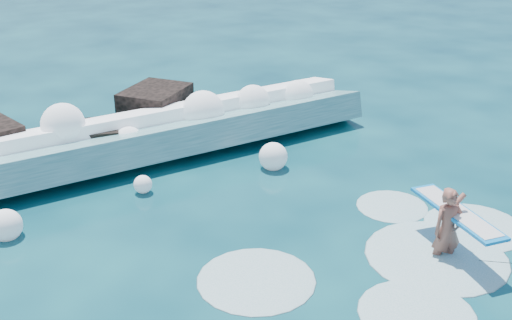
{
  "coord_description": "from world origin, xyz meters",
  "views": [
    {
      "loc": [
        -5.77,
        -9.97,
        7.38
      ],
      "look_at": [
        1.5,
        2.0,
        1.2
      ],
      "focal_mm": 45.0,
      "sensor_mm": 36.0,
      "label": 1
    }
  ],
  "objects": [
    {
      "name": "rock_cluster",
      "position": [
        -1.47,
        7.96,
        0.47
      ],
      "size": [
        8.49,
        3.49,
        1.47
      ],
      "color": "black",
      "rests_on": "ground"
    },
    {
      "name": "breaking_wave",
      "position": [
        -1.01,
        6.35,
        0.5
      ],
      "size": [
        16.62,
        2.65,
        1.43
      ],
      "color": "teal",
      "rests_on": "ground"
    },
    {
      "name": "surf_foam",
      "position": [
        3.2,
        -1.81,
        0.0
      ],
      "size": [
        9.09,
        5.4,
        0.15
      ],
      "color": "silver",
      "rests_on": "ground"
    },
    {
      "name": "wave_spray",
      "position": [
        -1.25,
        6.18,
        0.89
      ],
      "size": [
        14.88,
        4.37,
        1.82
      ],
      "color": "white",
      "rests_on": "ground"
    },
    {
      "name": "ground",
      "position": [
        0.0,
        0.0,
        0.0
      ],
      "size": [
        200.0,
        200.0,
        0.0
      ],
      "primitive_type": "plane",
      "color": "#072B3B",
      "rests_on": "ground"
    },
    {
      "name": "surfer_with_board",
      "position": [
        3.77,
        -2.07,
        0.7
      ],
      "size": [
        1.21,
        3.04,
        1.9
      ],
      "color": "#8F5143",
      "rests_on": "ground"
    }
  ]
}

